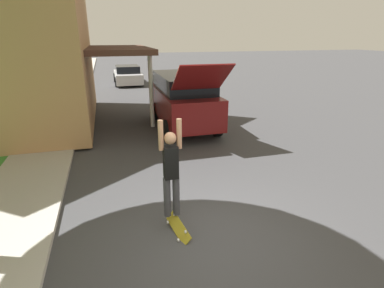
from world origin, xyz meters
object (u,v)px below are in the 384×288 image
at_px(suv_parked, 183,99).
at_px(car_down_street, 128,75).
at_px(skateboarder, 171,169).
at_px(skateboard, 178,228).

distance_m(suv_parked, car_down_street, 12.00).
height_order(car_down_street, skateboarder, skateboarder).
xyz_separation_m(car_down_street, skateboarder, (-0.60, -18.26, 0.58)).
xyz_separation_m(car_down_street, skateboard, (-0.55, -18.49, -0.52)).
distance_m(suv_parked, skateboard, 6.87).
height_order(suv_parked, skateboarder, suv_parked).
relative_size(suv_parked, car_down_street, 1.26).
relative_size(car_down_street, skateboarder, 2.24).
bearing_deg(car_down_street, skateboarder, -91.90).
xyz_separation_m(suv_parked, skateboarder, (-1.82, -6.33, 0.09)).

